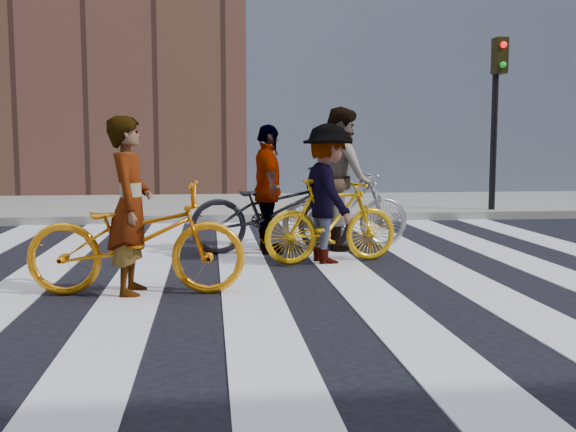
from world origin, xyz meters
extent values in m
plane|color=black|center=(0.00, 0.00, 0.00)|extent=(100.00, 100.00, 0.00)
cube|color=gray|center=(0.00, 7.50, 0.07)|extent=(100.00, 5.00, 0.15)
cube|color=white|center=(-2.75, 0.00, 0.01)|extent=(0.55, 10.00, 0.01)
cube|color=white|center=(-1.65, 0.00, 0.01)|extent=(0.55, 10.00, 0.01)
cube|color=white|center=(-0.55, 0.00, 0.01)|extent=(0.55, 10.00, 0.01)
cube|color=white|center=(0.55, 0.00, 0.01)|extent=(0.55, 10.00, 0.01)
cube|color=white|center=(1.65, 0.00, 0.01)|extent=(0.55, 10.00, 0.01)
cube|color=white|center=(2.75, 0.00, 0.01)|extent=(0.55, 10.00, 0.01)
cylinder|color=black|center=(4.40, 5.40, 1.60)|extent=(0.12, 0.12, 3.20)
cube|color=black|center=(4.40, 5.25, 3.00)|extent=(0.22, 0.28, 0.65)
sphere|color=red|center=(4.40, 5.10, 3.18)|extent=(0.12, 0.12, 0.12)
sphere|color=#0CCC26|center=(4.40, 5.10, 2.82)|extent=(0.12, 0.12, 0.12)
imported|color=orange|center=(-1.60, -0.54, 0.52)|extent=(2.03, 0.80, 1.05)
imported|color=#AAACB4|center=(0.88, 1.97, 0.52)|extent=(1.78, 0.68, 1.05)
imported|color=#E4A40C|center=(0.49, 0.88, 0.49)|extent=(1.70, 0.79, 0.99)
imported|color=black|center=(-0.14, 1.69, 0.55)|extent=(2.12, 0.84, 1.09)
imported|color=slate|center=(-1.65, -0.54, 0.82)|extent=(0.43, 0.62, 1.64)
imported|color=slate|center=(0.83, 1.97, 0.94)|extent=(0.80, 0.98, 1.87)
imported|color=slate|center=(0.44, 0.88, 0.81)|extent=(0.81, 1.15, 1.62)
imported|color=slate|center=(-0.19, 1.69, 0.82)|extent=(0.45, 0.98, 1.64)
camera|label=1|loc=(-0.92, -6.81, 1.39)|focal=42.00mm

